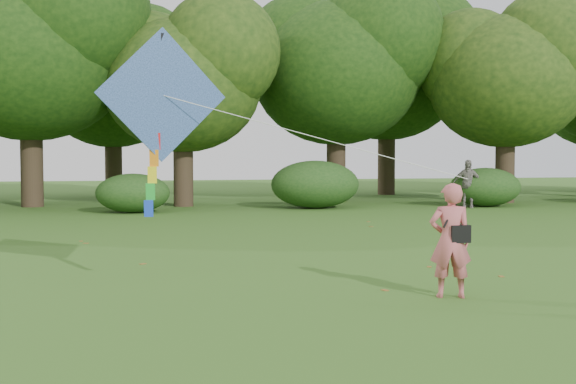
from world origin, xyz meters
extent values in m
plane|color=#265114|center=(0.00, 0.00, 0.00)|extent=(100.00, 100.00, 0.00)
imported|color=#C25B5F|center=(0.70, 0.30, 0.85)|extent=(0.70, 0.55, 1.70)
imported|color=gray|center=(8.93, 16.80, 0.95)|extent=(1.21, 0.90, 1.91)
cube|color=black|center=(0.82, 0.27, 0.95)|extent=(0.30, 0.20, 0.26)
cylinder|color=black|center=(0.70, 0.26, 1.28)|extent=(0.33, 0.14, 0.47)
cube|color=#2555A1|center=(-3.44, 1.74, 3.03)|extent=(2.01, 0.53, 2.06)
cube|color=black|center=(-3.44, 1.77, 3.03)|extent=(0.13, 0.21, 1.88)
cylinder|color=white|center=(-1.25, 0.99, 2.39)|extent=(4.39, 1.51, 1.29)
cube|color=red|center=(-3.54, 1.76, 2.32)|extent=(0.14, 0.06, 0.26)
cube|color=orange|center=(-3.57, 1.76, 2.06)|extent=(0.14, 0.06, 0.26)
cube|color=yellow|center=(-3.60, 1.76, 1.80)|extent=(0.14, 0.06, 0.26)
cube|color=green|center=(-3.63, 1.76, 1.54)|extent=(0.14, 0.06, 0.26)
cube|color=blue|center=(-3.66, 1.76, 1.28)|extent=(0.14, 0.06, 0.26)
cylinder|color=#3A2D1E|center=(-8.00, 21.00, 1.92)|extent=(0.88, 0.88, 3.85)
ellipsoid|color=#1E3F11|center=(-8.00, 21.00, 6.05)|extent=(8.00, 8.00, 6.80)
cylinder|color=#3A2D1E|center=(-2.00, 20.00, 1.57)|extent=(0.80, 0.80, 3.15)
ellipsoid|color=#1E3F11|center=(-2.00, 20.00, 4.91)|extent=(6.40, 6.40, 5.44)
cylinder|color=#3A2D1E|center=(5.00, 22.00, 1.84)|extent=(0.86, 0.86, 3.67)
ellipsoid|color=#1E3F11|center=(5.00, 22.00, 5.76)|extent=(7.60, 7.60, 6.46)
cylinder|color=#3A2D1E|center=(12.00, 19.50, 1.72)|extent=(0.83, 0.83, 3.43)
ellipsoid|color=#1E3F11|center=(12.00, 19.50, 5.30)|extent=(6.80, 6.80, 5.78)
cylinder|color=#3A2D1E|center=(-5.00, 27.50, 1.75)|extent=(0.84, 0.84, 3.50)
ellipsoid|color=#1E3F11|center=(-5.00, 27.50, 5.43)|extent=(7.00, 7.00, 5.95)
cylinder|color=#3A2D1E|center=(9.00, 26.50, 2.01)|extent=(0.90, 0.90, 4.02)
ellipsoid|color=#1E3F11|center=(9.00, 26.50, 6.17)|extent=(7.80, 7.80, 6.63)
ellipsoid|color=#264919|center=(-4.00, 17.10, 0.71)|extent=(2.66, 2.09, 1.42)
ellipsoid|color=#264919|center=(3.00, 17.90, 0.94)|extent=(3.50, 2.75, 1.88)
ellipsoid|color=#264919|center=(10.00, 17.40, 0.79)|extent=(2.94, 2.31, 1.58)
cube|color=brown|center=(-5.19, 8.56, 0.00)|extent=(0.09, 0.13, 0.01)
cube|color=brown|center=(-0.07, 1.00, 0.00)|extent=(0.11, 0.14, 0.01)
cube|color=brown|center=(-3.74, 4.52, 0.00)|extent=(0.14, 0.13, 0.01)
cube|color=brown|center=(2.85, 10.48, 0.00)|extent=(0.13, 0.14, 0.01)
cube|color=brown|center=(-5.04, 8.10, 0.00)|extent=(0.14, 0.12, 0.01)
cube|color=brown|center=(1.54, 3.06, 0.00)|extent=(0.12, 0.14, 0.01)
cube|color=brown|center=(3.26, 11.99, 0.00)|extent=(0.09, 0.13, 0.01)
cube|color=brown|center=(2.33, 1.79, 0.00)|extent=(0.11, 0.14, 0.01)
camera|label=1|loc=(-3.81, -9.58, 2.12)|focal=45.00mm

